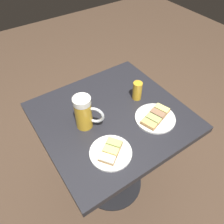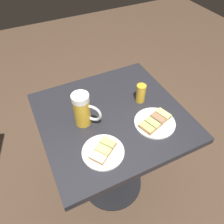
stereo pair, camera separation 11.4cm
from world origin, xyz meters
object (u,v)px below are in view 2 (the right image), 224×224
(beer_mug, at_px, (83,110))
(plate_far, at_px, (155,122))
(beer_glass_small, at_px, (141,93))
(plate_near, at_px, (103,151))

(beer_mug, bearing_deg, plate_far, -117.18)
(beer_mug, relative_size, beer_glass_small, 1.70)
(plate_far, height_order, beer_glass_small, beer_glass_small)
(plate_far, bearing_deg, plate_near, 98.48)
(plate_far, bearing_deg, beer_glass_small, -6.65)
(plate_near, relative_size, beer_mug, 1.06)
(beer_mug, bearing_deg, beer_glass_small, -87.26)
(plate_far, relative_size, beer_glass_small, 1.95)
(plate_far, xyz_separation_m, beer_glass_small, (0.18, -0.02, 0.04))
(beer_mug, xyz_separation_m, beer_glass_small, (0.02, -0.33, -0.04))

